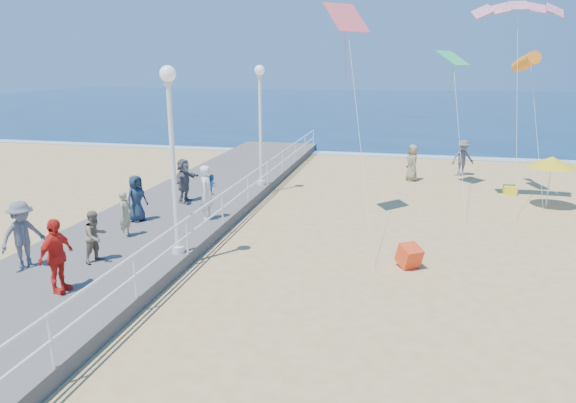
% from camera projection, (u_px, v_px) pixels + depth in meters
% --- Properties ---
extents(ground, '(160.00, 160.00, 0.00)m').
position_uv_depth(ground, '(361.00, 282.00, 14.00)').
color(ground, tan).
rests_on(ground, ground).
extents(ocean, '(160.00, 90.00, 0.05)m').
position_uv_depth(ocean, '(399.00, 105.00, 75.22)').
color(ocean, '#0C294C').
rests_on(ocean, ground).
extents(surf_line, '(160.00, 1.20, 0.04)m').
position_uv_depth(surf_line, '(388.00, 155.00, 33.30)').
color(surf_line, silver).
rests_on(surf_line, ground).
extents(boardwalk, '(5.00, 44.00, 0.40)m').
position_uv_depth(boardwalk, '(113.00, 253.00, 15.55)').
color(boardwalk, '#65615C').
rests_on(boardwalk, ground).
extents(railing, '(0.05, 42.00, 0.55)m').
position_uv_depth(railing, '(186.00, 226.00, 14.75)').
color(railing, white).
rests_on(railing, boardwalk).
extents(lamp_post_mid, '(0.44, 0.44, 5.32)m').
position_uv_depth(lamp_post_mid, '(172.00, 142.00, 14.19)').
color(lamp_post_mid, white).
rests_on(lamp_post_mid, boardwalk).
extents(lamp_post_far, '(0.44, 0.44, 5.32)m').
position_uv_depth(lamp_post_far, '(260.00, 113.00, 22.67)').
color(lamp_post_far, white).
rests_on(lamp_post_far, boardwalk).
extents(woman_holding_toddler, '(0.51, 0.74, 1.94)m').
position_uv_depth(woman_holding_toddler, '(207.00, 193.00, 18.06)').
color(woman_holding_toddler, white).
rests_on(woman_holding_toddler, boardwalk).
extents(toddler_held, '(0.31, 0.38, 0.75)m').
position_uv_depth(toddler_held, '(213.00, 185.00, 18.10)').
color(toddler_held, teal).
rests_on(toddler_held, boardwalk).
extents(spectator_1, '(0.75, 0.85, 1.47)m').
position_uv_depth(spectator_1, '(96.00, 236.00, 14.20)').
color(spectator_1, '#7C6E55').
rests_on(spectator_1, boardwalk).
extents(spectator_2, '(1.12, 1.38, 1.86)m').
position_uv_depth(spectator_2, '(23.00, 235.00, 13.69)').
color(spectator_2, slate).
rests_on(spectator_2, boardwalk).
extents(spectator_3, '(0.52, 1.11, 1.84)m').
position_uv_depth(spectator_3, '(56.00, 256.00, 12.23)').
color(spectator_3, red).
rests_on(spectator_3, boardwalk).
extents(spectator_4, '(0.79, 0.94, 1.64)m').
position_uv_depth(spectator_4, '(136.00, 198.00, 17.88)').
color(spectator_4, '#1C2B3E').
rests_on(spectator_4, boardwalk).
extents(spectator_5, '(0.71, 1.68, 1.75)m').
position_uv_depth(spectator_5, '(184.00, 180.00, 20.40)').
color(spectator_5, '#5B5B60').
rests_on(spectator_5, boardwalk).
extents(spectator_6, '(0.36, 0.55, 1.49)m').
position_uv_depth(spectator_6, '(125.00, 214.00, 16.29)').
color(spectator_6, '#9B936B').
rests_on(spectator_6, boardwalk).
extents(beach_walker_a, '(1.41, 1.16, 1.91)m').
position_uv_depth(beach_walker_a, '(463.00, 158.00, 27.12)').
color(beach_walker_a, '#555459').
rests_on(beach_walker_a, ground).
extents(beach_walker_c, '(0.85, 1.05, 1.85)m').
position_uv_depth(beach_walker_c, '(412.00, 163.00, 25.93)').
color(beach_walker_c, '#7F7958').
rests_on(beach_walker_c, ground).
extents(box_kite, '(0.85, 0.90, 0.74)m').
position_uv_depth(box_kite, '(409.00, 258.00, 14.89)').
color(box_kite, red).
rests_on(box_kite, ground).
extents(beach_umbrella, '(1.90, 1.90, 2.14)m').
position_uv_depth(beach_umbrella, '(552.00, 162.00, 20.78)').
color(beach_umbrella, white).
rests_on(beach_umbrella, ground).
extents(beach_chair_left, '(0.55, 0.55, 0.40)m').
position_uv_depth(beach_chair_left, '(510.00, 190.00, 23.38)').
color(beach_chair_left, yellow).
rests_on(beach_chair_left, ground).
extents(kite_parafoil, '(3.39, 0.94, 0.65)m').
position_uv_depth(kite_parafoil, '(519.00, 5.00, 19.65)').
color(kite_parafoil, '#C6174B').
extents(kite_windsock, '(0.98, 2.54, 1.05)m').
position_uv_depth(kite_windsock, '(527.00, 61.00, 21.99)').
color(kite_windsock, orange).
extents(kite_diamond_pink, '(1.67, 1.69, 1.02)m').
position_uv_depth(kite_diamond_pink, '(347.00, 17.00, 17.87)').
color(kite_diamond_pink, '#E25359').
extents(kite_diamond_green, '(1.59, 1.63, 0.65)m').
position_uv_depth(kite_diamond_green, '(453.00, 58.00, 23.18)').
color(kite_diamond_green, '#28BE65').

